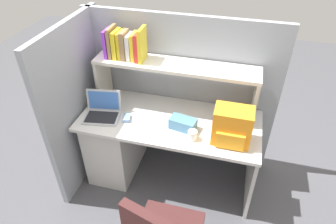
# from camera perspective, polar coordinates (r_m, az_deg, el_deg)

# --- Properties ---
(ground_plane) EXTENTS (8.00, 8.00, 0.00)m
(ground_plane) POSITION_cam_1_polar(r_m,az_deg,el_deg) (3.15, 0.24, -11.95)
(ground_plane) COLOR #4C4C51
(desk) EXTENTS (1.60, 0.70, 0.73)m
(desk) POSITION_cam_1_polar(r_m,az_deg,el_deg) (2.96, -7.09, -5.21)
(desk) COLOR silver
(desk) RESTS_ON ground_plane
(cubicle_partition_rear) EXTENTS (1.84, 0.05, 1.55)m
(cubicle_partition_rear) POSITION_cam_1_polar(r_m,az_deg,el_deg) (2.92, 2.18, 3.69)
(cubicle_partition_rear) COLOR gray
(cubicle_partition_rear) RESTS_ON ground_plane
(cubicle_partition_left) EXTENTS (0.05, 1.06, 1.55)m
(cubicle_partition_left) POSITION_cam_1_polar(r_m,az_deg,el_deg) (2.88, -16.59, 1.41)
(cubicle_partition_left) COLOR gray
(cubicle_partition_left) RESTS_ON ground_plane
(overhead_hutch) EXTENTS (1.44, 0.28, 0.45)m
(overhead_hutch) POSITION_cam_1_polar(r_m,az_deg,el_deg) (2.61, 1.43, 7.26)
(overhead_hutch) COLOR #BCB7AC
(overhead_hutch) RESTS_ON desk
(reference_books_on_shelf) EXTENTS (0.34, 0.19, 0.29)m
(reference_books_on_shelf) POSITION_cam_1_polar(r_m,az_deg,el_deg) (2.64, -8.12, 12.63)
(reference_books_on_shelf) COLOR purple
(reference_books_on_shelf) RESTS_ON overhead_hutch
(laptop) EXTENTS (0.35, 0.30, 0.22)m
(laptop) POSITION_cam_1_polar(r_m,az_deg,el_deg) (2.73, -12.40, 0.18)
(laptop) COLOR #B7BABF
(laptop) RESTS_ON desk
(backpack) EXTENTS (0.30, 0.23, 0.31)m
(backpack) POSITION_cam_1_polar(r_m,az_deg,el_deg) (2.39, 12.16, -2.76)
(backpack) COLOR orange
(backpack) RESTS_ON desk
(computer_mouse) EXTENTS (0.09, 0.12, 0.03)m
(computer_mouse) POSITION_cam_1_polar(r_m,az_deg,el_deg) (2.67, -7.92, -1.14)
(computer_mouse) COLOR #7299C6
(computer_mouse) RESTS_ON desk
(paper_cup) EXTENTS (0.08, 0.08, 0.09)m
(paper_cup) POSITION_cam_1_polar(r_m,az_deg,el_deg) (2.43, 4.70, -4.44)
(paper_cup) COLOR white
(paper_cup) RESTS_ON desk
(tissue_box) EXTENTS (0.24, 0.16, 0.10)m
(tissue_box) POSITION_cam_1_polar(r_m,az_deg,el_deg) (2.53, 2.87, -2.24)
(tissue_box) COLOR teal
(tissue_box) RESTS_ON desk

